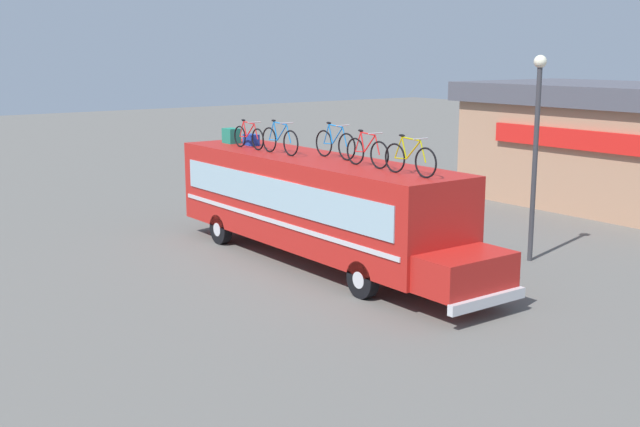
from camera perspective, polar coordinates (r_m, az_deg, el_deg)
ground_plane at (r=22.71m, az=-0.61°, el=-3.36°), size 120.00×120.00×0.00m
bus at (r=22.16m, az=-0.29°, el=0.81°), size 11.96×2.52×2.96m
luggage_bag_1 at (r=25.63m, az=-6.38°, el=5.56°), size 0.54×0.39×0.47m
luggage_bag_2 at (r=24.97m, az=-4.95°, el=5.28°), size 0.49×0.32×0.34m
rooftop_bicycle_1 at (r=24.10m, az=-5.14°, el=5.51°), size 1.68×0.44×0.87m
rooftop_bicycle_2 at (r=22.71m, az=-2.91°, el=5.28°), size 1.83×0.44×0.97m
rooftop_bicycle_3 at (r=21.74m, az=1.08°, el=5.02°), size 1.76×0.44×0.98m
rooftop_bicycle_4 at (r=20.18m, az=3.39°, el=4.45°), size 1.65×0.44×0.93m
rooftop_bicycle_5 at (r=18.84m, az=6.46°, el=3.92°), size 1.78×0.44×0.95m
roadside_building at (r=32.57m, az=20.63°, el=4.68°), size 11.60×6.81×4.64m
street_lamp at (r=22.82m, az=15.24°, el=5.41°), size 0.35×0.35×5.75m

